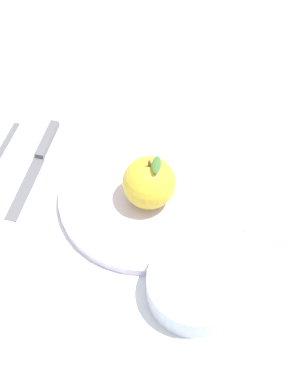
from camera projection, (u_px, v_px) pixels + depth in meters
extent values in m
plane|color=silver|center=(126.00, 188.00, 0.80)|extent=(2.40, 2.40, 0.00)
cylinder|color=silver|center=(144.00, 197.00, 0.78)|extent=(0.24, 0.24, 0.01)
torus|color=silver|center=(144.00, 196.00, 0.78)|extent=(0.24, 0.24, 0.01)
sphere|color=gold|center=(149.00, 183.00, 0.74)|extent=(0.07, 0.07, 0.07)
cylinder|color=#4C3319|center=(149.00, 164.00, 0.71)|extent=(0.00, 0.00, 0.01)
ellipsoid|color=#386628|center=(156.00, 165.00, 0.70)|extent=(0.02, 0.03, 0.01)
cylinder|color=silver|center=(194.00, 287.00, 0.68)|extent=(0.12, 0.12, 0.04)
torus|color=silver|center=(195.00, 281.00, 0.67)|extent=(0.12, 0.12, 0.01)
cylinder|color=#9FABB3|center=(195.00, 281.00, 0.67)|extent=(0.10, 0.10, 0.01)
cube|color=#59595E|center=(25.00, 188.00, 0.79)|extent=(0.04, 0.12, 0.00)
cube|color=#59595E|center=(47.00, 139.00, 0.84)|extent=(0.03, 0.07, 0.01)
cube|color=beige|center=(262.00, 191.00, 0.79)|extent=(0.12, 0.16, 0.00)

